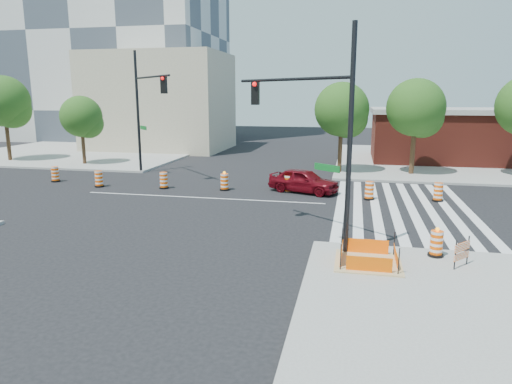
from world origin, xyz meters
TOP-DOWN VIEW (x-y plane):
  - ground at (0.00, 0.00)m, footprint 120.00×120.00m
  - sidewalk_ne at (18.00, 18.00)m, footprint 22.00×22.00m
  - sidewalk_nw at (-18.00, 18.00)m, footprint 22.00×22.00m
  - crosswalk_east at (10.95, 0.00)m, footprint 6.75×13.50m
  - lane_centerline at (0.00, 0.00)m, footprint 14.00×0.12m
  - excavation_pit at (9.00, -9.00)m, footprint 2.20×2.20m
  - brick_storefront at (18.00, 18.00)m, footprint 16.50×8.50m
  - beige_midrise at (-12.00, 22.00)m, footprint 14.00×10.00m
  - red_coupe at (5.51, 2.71)m, footprint 4.54×2.98m
  - signal_pole_se at (6.91, -7.07)m, footprint 4.83×3.80m
  - signal_pole_nw at (-6.01, 5.98)m, footprint 4.67×4.85m
  - pit_drum at (11.35, -7.80)m, footprint 0.54×0.54m
  - barricade at (11.99, -8.71)m, footprint 0.59×0.66m
  - tree_north_a at (-20.99, 10.16)m, footprint 4.33×4.33m
  - tree_north_b at (-13.42, 9.65)m, footprint 3.34×3.34m
  - tree_north_c at (7.43, 9.94)m, footprint 3.92×3.92m
  - tree_north_d at (12.55, 10.17)m, footprint 4.05×4.05m
  - median_drum_0 at (-11.19, 2.59)m, footprint 0.60×0.60m
  - median_drum_1 at (-7.36, 1.61)m, footprint 0.60×0.60m
  - median_drum_2 at (-3.14, 2.00)m, footprint 0.60×0.60m
  - median_drum_3 at (0.71, 2.29)m, footprint 0.60×0.60m
  - median_drum_4 at (4.61, 2.52)m, footprint 0.60×0.60m
  - median_drum_5 at (9.31, 1.52)m, footprint 0.60×0.60m
  - median_drum_6 at (12.99, 1.90)m, footprint 0.60×0.60m

SIDE VIEW (x-z plane):
  - ground at x=0.00m, z-range 0.00..0.00m
  - lane_centerline at x=0.00m, z-range 0.00..0.01m
  - crosswalk_east at x=10.95m, z-range 0.00..0.01m
  - sidewalk_ne at x=18.00m, z-range 0.00..0.15m
  - sidewalk_nw at x=-18.00m, z-range 0.00..0.15m
  - excavation_pit at x=9.00m, z-range -0.23..0.67m
  - median_drum_0 at x=-11.19m, z-range -0.03..0.99m
  - median_drum_1 at x=-7.36m, z-range -0.03..0.99m
  - median_drum_2 at x=-3.14m, z-range -0.03..0.99m
  - median_drum_4 at x=4.61m, z-range -0.03..0.99m
  - median_drum_5 at x=9.31m, z-range -0.03..0.99m
  - median_drum_6 at x=12.99m, z-range -0.03..0.99m
  - median_drum_3 at x=0.71m, z-range -0.10..1.08m
  - pit_drum at x=11.35m, z-range 0.06..1.12m
  - barricade at x=11.99m, z-range 0.20..1.20m
  - red_coupe at x=5.51m, z-range 0.00..1.44m
  - brick_storefront at x=18.00m, z-range 0.02..4.62m
  - tree_north_b at x=-13.42m, z-range 0.97..6.65m
  - tree_north_c at x=7.43m, z-range 1.14..7.80m
  - tree_north_d at x=12.55m, z-range 1.18..8.07m
  - signal_pole_se at x=6.91m, z-range 0.90..8.85m
  - tree_north_a at x=-20.99m, z-range 1.26..8.63m
  - beige_midrise at x=-12.00m, z-range 0.00..10.00m
  - signal_pole_nw at x=-6.01m, z-range 0.97..9.68m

